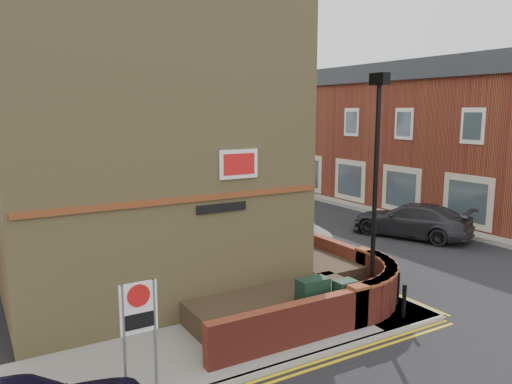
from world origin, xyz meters
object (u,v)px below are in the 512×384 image
object	(u,v)px
lamppost	(375,193)
zone_sign	(139,317)
silver_car_near	(288,229)
utility_cabinet_large	(313,301)

from	to	relation	value
lamppost	zone_sign	size ratio (longest dim) A/B	2.86
silver_car_near	utility_cabinet_large	bearing A→B (deg)	-120.97
utility_cabinet_large	zone_sign	world-z (taller)	zone_sign
silver_car_near	lamppost	bearing A→B (deg)	-107.32
utility_cabinet_large	zone_sign	size ratio (longest dim) A/B	0.55
zone_sign	silver_car_near	distance (m)	11.53
lamppost	silver_car_near	distance (m)	7.67
utility_cabinet_large	zone_sign	distance (m)	4.86
lamppost	utility_cabinet_large	bearing A→B (deg)	176.99
utility_cabinet_large	silver_car_near	xyz separation A→B (m)	(3.90, 6.81, -0.04)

